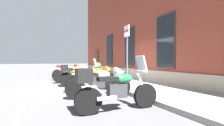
{
  "coord_description": "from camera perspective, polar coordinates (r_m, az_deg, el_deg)",
  "views": [
    {
      "loc": [
        7.71,
        -2.79,
        1.18
      ],
      "look_at": [
        1.19,
        0.1,
        1.09
      ],
      "focal_mm": 26.57,
      "sensor_mm": 36.0,
      "label": 1
    }
  ],
  "objects": [
    {
      "name": "parking_sign",
      "position": [
        6.6,
        5.17,
        5.5
      ],
      "size": [
        0.36,
        0.07,
        2.47
      ],
      "color": "#4C4C51",
      "rests_on": "sidewalk"
    },
    {
      "name": "lane_stripe",
      "position": [
        7.81,
        -26.93,
        -8.03
      ],
      "size": [
        29.24,
        0.12,
        0.01
      ],
      "primitive_type": "cube",
      "color": "silver",
      "rests_on": "ground_plane"
    },
    {
      "name": "motorcycle_white_sport",
      "position": [
        5.37,
        -3.51,
        -6.07
      ],
      "size": [
        0.62,
        2.14,
        0.99
      ],
      "color": "black",
      "rests_on": "ground_plane"
    },
    {
      "name": "motorcycle_grey_naked",
      "position": [
        10.65,
        -14.44,
        -3.16
      ],
      "size": [
        0.62,
        2.04,
        0.92
      ],
      "color": "black",
      "rests_on": "ground_plane"
    },
    {
      "name": "motorcycle_yellow_naked",
      "position": [
        9.34,
        -12.76,
        -3.66
      ],
      "size": [
        0.62,
        2.21,
        0.93
      ],
      "color": "black",
      "rests_on": "ground_plane"
    },
    {
      "name": "sidewalk",
      "position": [
        8.81,
        4.11,
        -6.56
      ],
      "size": [
        29.24,
        2.64,
        0.14
      ],
      "primitive_type": "cube",
      "color": "gray",
      "rests_on": "ground_plane"
    },
    {
      "name": "motorcycle_green_touring",
      "position": [
        3.88,
        0.78,
        -8.67
      ],
      "size": [
        0.62,
        2.08,
        1.31
      ],
      "color": "black",
      "rests_on": "ground_plane"
    },
    {
      "name": "barrel_planter",
      "position": [
        10.74,
        -4.83,
        -2.74
      ],
      "size": [
        0.61,
        0.61,
        0.94
      ],
      "color": "brown",
      "rests_on": "sidewalk"
    },
    {
      "name": "motorcycle_silver_touring",
      "position": [
        7.93,
        -10.88,
        -3.93
      ],
      "size": [
        0.62,
        2.1,
        1.3
      ],
      "color": "black",
      "rests_on": "ground_plane"
    },
    {
      "name": "ground_plane",
      "position": [
        8.28,
        -4.03,
        -7.49
      ],
      "size": [
        140.0,
        140.0,
        0.0
      ],
      "primitive_type": "plane",
      "color": "#424244"
    },
    {
      "name": "motorcycle_red_sport",
      "position": [
        11.9,
        -14.78,
        -2.27
      ],
      "size": [
        0.62,
        1.96,
        1.04
      ],
      "color": "black",
      "rests_on": "ground_plane"
    },
    {
      "name": "brick_pub_facade",
      "position": [
        12.25,
        25.08,
        17.18
      ],
      "size": [
        23.24,
        6.95,
        9.35
      ],
      "color": "brown",
      "rests_on": "ground_plane"
    },
    {
      "name": "motorcycle_orange_sport",
      "position": [
        6.65,
        -6.14,
        -4.74
      ],
      "size": [
        0.62,
        2.14,
        1.0
      ],
      "color": "black",
      "rests_on": "ground_plane"
    }
  ]
}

